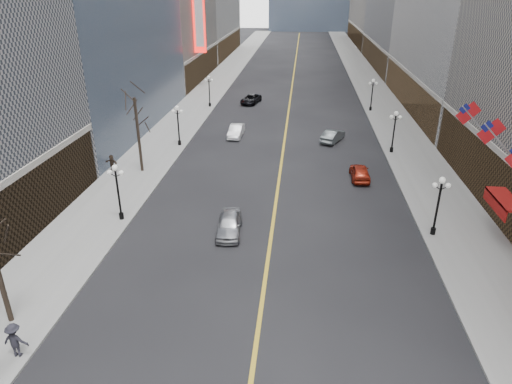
% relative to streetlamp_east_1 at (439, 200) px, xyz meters
% --- Properties ---
extents(sidewalk_east, '(6.00, 230.00, 0.15)m').
position_rel_streetlamp_east_1_xyz_m(sidewalk_east, '(2.20, 40.00, -2.83)').
color(sidewalk_east, gray).
rests_on(sidewalk_east, ground).
extents(sidewalk_west, '(6.00, 230.00, 0.15)m').
position_rel_streetlamp_east_1_xyz_m(sidewalk_west, '(-25.80, 40.00, -2.83)').
color(sidewalk_west, gray).
rests_on(sidewalk_west, ground).
extents(lane_line, '(0.25, 200.00, 0.02)m').
position_rel_streetlamp_east_1_xyz_m(lane_line, '(-11.80, 50.00, -2.89)').
color(lane_line, gold).
rests_on(lane_line, ground).
extents(streetlamp_east_1, '(1.26, 0.44, 4.52)m').
position_rel_streetlamp_east_1_xyz_m(streetlamp_east_1, '(0.00, 0.00, 0.00)').
color(streetlamp_east_1, black).
rests_on(streetlamp_east_1, sidewalk_east).
extents(streetlamp_east_2, '(1.26, 0.44, 4.52)m').
position_rel_streetlamp_east_1_xyz_m(streetlamp_east_2, '(0.00, 18.00, 0.00)').
color(streetlamp_east_2, black).
rests_on(streetlamp_east_2, sidewalk_east).
extents(streetlamp_east_3, '(1.26, 0.44, 4.52)m').
position_rel_streetlamp_east_1_xyz_m(streetlamp_east_3, '(0.00, 36.00, 0.00)').
color(streetlamp_east_3, black).
rests_on(streetlamp_east_3, sidewalk_east).
extents(streetlamp_west_1, '(1.26, 0.44, 4.52)m').
position_rel_streetlamp_east_1_xyz_m(streetlamp_west_1, '(-23.60, 0.00, 0.00)').
color(streetlamp_west_1, black).
rests_on(streetlamp_west_1, sidewalk_west).
extents(streetlamp_west_2, '(1.26, 0.44, 4.52)m').
position_rel_streetlamp_east_1_xyz_m(streetlamp_west_2, '(-23.60, 18.00, 0.00)').
color(streetlamp_west_2, black).
rests_on(streetlamp_west_2, sidewalk_west).
extents(streetlamp_west_3, '(1.26, 0.44, 4.52)m').
position_rel_streetlamp_east_1_xyz_m(streetlamp_west_3, '(-23.60, 36.00, 0.00)').
color(streetlamp_west_3, black).
rests_on(streetlamp_west_3, sidewalk_west).
extents(flag_4, '(2.87, 0.12, 2.87)m').
position_rel_streetlamp_east_1_xyz_m(flag_4, '(3.51, 2.00, 4.39)').
color(flag_4, '#B2B2B7').
rests_on(flag_4, ground).
extents(flag_5, '(2.87, 0.12, 2.87)m').
position_rel_streetlamp_east_1_xyz_m(flag_5, '(3.51, 7.00, 4.39)').
color(flag_5, '#B2B2B7').
rests_on(flag_5, ground).
extents(awning_c, '(1.40, 4.00, 0.93)m').
position_rel_streetlamp_east_1_xyz_m(awning_c, '(4.30, -0.00, 0.18)').
color(awning_c, maroon).
rests_on(awning_c, ground).
extents(theatre_marquee, '(2.00, 0.55, 12.00)m').
position_rel_streetlamp_east_1_xyz_m(theatre_marquee, '(-27.68, 50.00, 9.10)').
color(theatre_marquee, red).
rests_on(theatre_marquee, ground).
extents(tree_west_far, '(3.60, 3.60, 7.92)m').
position_rel_streetlamp_east_1_xyz_m(tree_west_far, '(-25.30, 10.00, 3.34)').
color(tree_west_far, '#2D231C').
rests_on(tree_west_far, sidewalk_west).
extents(car_nb_near, '(2.08, 4.51, 1.50)m').
position_rel_streetlamp_east_1_xyz_m(car_nb_near, '(-14.93, -1.06, -2.15)').
color(car_nb_near, '#97989D').
rests_on(car_nb_near, ground).
extents(car_nb_mid, '(1.66, 4.37, 1.42)m').
position_rel_streetlamp_east_1_xyz_m(car_nb_mid, '(-17.69, 22.16, -2.19)').
color(car_nb_mid, white).
rests_on(car_nb_mid, ground).
extents(car_nb_far, '(3.23, 5.19, 1.34)m').
position_rel_streetlamp_east_1_xyz_m(car_nb_far, '(-17.76, 38.99, -2.23)').
color(car_nb_far, black).
rests_on(car_nb_far, ground).
extents(car_sb_mid, '(1.73, 4.19, 1.42)m').
position_rel_streetlamp_east_1_xyz_m(car_sb_mid, '(-4.23, 10.32, -2.19)').
color(car_sb_mid, maroon).
rests_on(car_sb_mid, ground).
extents(car_sb_far, '(3.13, 4.55, 1.42)m').
position_rel_streetlamp_east_1_xyz_m(car_sb_far, '(-6.20, 21.38, -2.19)').
color(car_sb_far, '#52585A').
rests_on(car_sb_far, ground).
extents(ped_west_walk, '(1.22, 0.51, 1.89)m').
position_rel_streetlamp_east_1_xyz_m(ped_west_walk, '(-23.40, -14.41, -1.81)').
color(ped_west_walk, black).
rests_on(ped_west_walk, sidewalk_west).
extents(ped_west_far, '(1.54, 0.81, 1.60)m').
position_rel_streetlamp_east_1_xyz_m(ped_west_far, '(-28.20, 9.74, -1.95)').
color(ped_west_far, black).
rests_on(ped_west_far, sidewalk_west).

